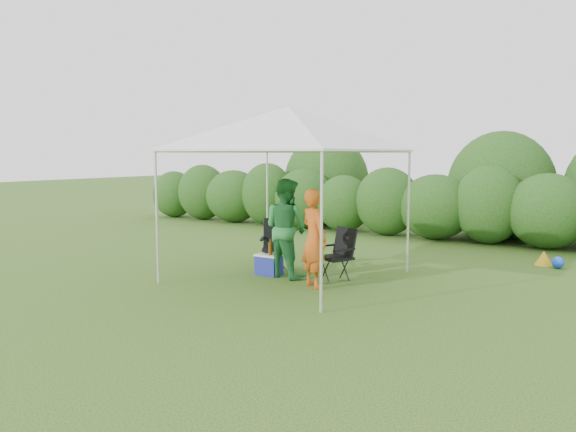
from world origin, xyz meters
The scene contains 10 objects.
ground centered at (0.00, 0.00, 0.00)m, with size 70.00×70.00×0.00m, color #3E611F.
hedge centered at (0.11, 6.00, 0.83)m, with size 17.73×1.53×1.80m.
canopy centered at (0.00, 0.50, 2.46)m, with size 3.10×3.10×2.83m.
chair_right centered at (0.81, 0.78, 0.49)m, with size 0.65×0.63×0.87m.
chair_left centered at (-0.48, 0.88, 0.52)m, with size 0.72×0.70×0.92m.
man centered at (0.71, 0.15, 0.77)m, with size 0.56×0.37×1.53m, color #C95216.
woman centered at (-0.07, 0.53, 0.83)m, with size 0.80×0.63×1.66m, color #287C3B.
cooler centered at (-0.39, 0.49, 0.18)m, with size 0.43×0.31×0.36m.
bottle centered at (-0.33, 0.45, 0.49)m, with size 0.07×0.07×0.27m, color #592D0C.
lawn_toy centered at (3.46, 3.94, 0.13)m, with size 0.54×0.45×0.27m.
Camera 1 is at (5.08, -7.20, 2.06)m, focal length 35.00 mm.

